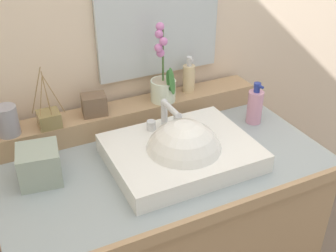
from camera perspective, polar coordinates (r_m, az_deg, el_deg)
name	(u,v)px	position (r m, az deg, el deg)	size (l,w,h in m)	color
wall_back	(111,1)	(1.66, -7.83, 16.69)	(2.79, 0.20, 2.61)	beige
vanity_cabinet	(162,242)	(1.75, -0.88, -15.77)	(1.13, 0.67, 0.87)	tan
back_ledge	(134,114)	(1.65, -4.78, 1.67)	(1.06, 0.13, 0.09)	tan
sink_basin	(183,155)	(1.42, 2.03, -4.06)	(0.49, 0.39, 0.29)	white
potted_plant	(163,83)	(1.62, -0.69, 6.01)	(0.10, 0.12, 0.31)	silver
soap_dispenser	(189,78)	(1.70, 2.89, 6.70)	(0.05, 0.05, 0.15)	#D6BC8D
tumbler_cup	(7,121)	(1.50, -21.31, 0.67)	(0.08, 0.08, 0.11)	#928F9A
reed_diffuser	(49,118)	(1.52, -16.10, 1.02)	(0.11, 0.08, 0.23)	olive
trinket_box	(94,105)	(1.56, -10.15, 2.93)	(0.09, 0.07, 0.08)	brown
lotion_bottle	(255,106)	(1.67, 11.90, 2.71)	(0.06, 0.06, 0.17)	pink
tissue_box	(39,165)	(1.39, -17.33, -5.11)	(0.13, 0.13, 0.12)	#94A394
mirror	(159,15)	(1.62, -1.24, 15.04)	(0.51, 0.02, 0.47)	silver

